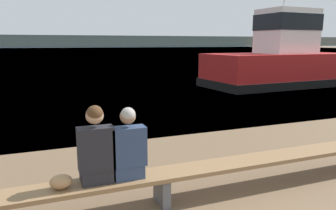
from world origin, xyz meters
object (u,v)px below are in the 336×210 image
Objects in this scene: bench_main at (162,178)px; shopping_bag at (61,182)px; person_left at (96,149)px; person_right at (128,148)px; tugboat_red at (280,62)px.

shopping_bag reaches higher than bench_main.
person_left is 1.06× the size of person_right.
person_right is at bearing 179.61° from bench_main.
tugboat_red reaches higher than bench_main.
person_left is at bearing -179.71° from person_right.
bench_main is 1.05× the size of tugboat_red.
person_left is (-0.90, 0.00, 0.53)m from bench_main.
person_right is at bearing 0.29° from person_left.
bench_main is at bearing -0.39° from person_right.
tugboat_red is (11.41, 10.11, 0.33)m from person_left.
bench_main is at bearing -0.07° from person_left.
tugboat_red is (10.51, 10.11, 0.86)m from bench_main.
person_left is at bearing 179.93° from bench_main.
person_left reaches higher than person_right.
tugboat_red is (10.99, 10.11, 0.37)m from person_right.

